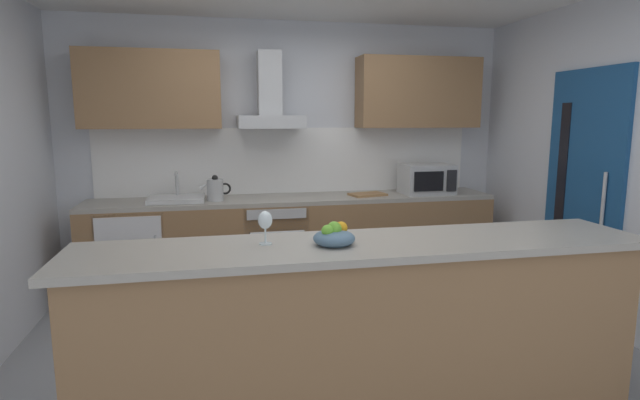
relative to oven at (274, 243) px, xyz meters
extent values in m
cube|color=gray|center=(0.22, -1.52, -0.47)|extent=(5.43, 4.73, 0.02)
cube|color=silver|center=(0.22, 0.41, 0.84)|extent=(5.43, 0.12, 2.60)
cube|color=silver|center=(2.49, -1.52, 0.84)|extent=(0.12, 4.73, 2.60)
cube|color=white|center=(0.22, 0.33, 0.77)|extent=(3.77, 0.02, 0.66)
cube|color=olive|center=(0.22, 0.03, -0.03)|extent=(3.90, 0.60, 0.86)
cube|color=#9E998E|center=(0.22, 0.03, 0.42)|extent=(3.90, 0.60, 0.04)
cube|color=olive|center=(0.25, -2.21, 0.02)|extent=(3.01, 0.52, 0.96)
cube|color=#9E998E|center=(0.25, -2.21, 0.52)|extent=(3.11, 0.64, 0.04)
cube|color=olive|center=(-1.08, 0.18, 1.45)|extent=(1.25, 0.32, 0.70)
cube|color=olive|center=(1.52, 0.18, 1.45)|extent=(1.25, 0.32, 0.70)
cube|color=navy|center=(2.42, -1.18, 0.56)|extent=(0.04, 0.85, 2.05)
cube|color=black|center=(2.39, -0.94, 0.67)|extent=(0.01, 0.11, 1.31)
cylinder|color=#B7BABC|center=(2.38, -1.45, 0.56)|extent=(0.03, 0.03, 0.45)
cube|color=slate|center=(0.00, 0.01, 0.00)|extent=(0.60, 0.56, 0.80)
cube|color=black|center=(0.00, -0.29, -0.06)|extent=(0.50, 0.02, 0.48)
cube|color=#B7BABC|center=(0.00, -0.29, 0.34)|extent=(0.54, 0.02, 0.09)
cylinder|color=#B7BABC|center=(0.00, -0.32, 0.18)|extent=(0.49, 0.02, 0.02)
cube|color=white|center=(-1.28, 0.01, -0.04)|extent=(0.58, 0.56, 0.85)
cube|color=silver|center=(-1.28, -0.28, -0.04)|extent=(0.55, 0.02, 0.80)
cylinder|color=#B7BABC|center=(-1.06, -0.30, 0.01)|extent=(0.02, 0.02, 0.38)
cube|color=#B7BABC|center=(1.55, -0.02, 0.59)|extent=(0.50, 0.36, 0.30)
cube|color=black|center=(1.49, -0.21, 0.59)|extent=(0.30, 0.02, 0.19)
cube|color=black|center=(1.73, -0.21, 0.59)|extent=(0.10, 0.01, 0.21)
cube|color=silver|center=(-0.89, 0.01, 0.46)|extent=(0.50, 0.40, 0.04)
cylinder|color=#B7BABC|center=(-0.89, 0.13, 0.57)|extent=(0.03, 0.03, 0.26)
cylinder|color=#B7BABC|center=(-0.89, 0.05, 0.69)|extent=(0.03, 0.16, 0.03)
cylinder|color=#B7BABC|center=(-0.54, -0.03, 0.54)|extent=(0.15, 0.15, 0.20)
sphere|color=black|center=(-0.54, -0.03, 0.65)|extent=(0.06, 0.06, 0.06)
cone|color=#B7BABC|center=(-0.64, -0.03, 0.58)|extent=(0.09, 0.04, 0.07)
torus|color=black|center=(-0.45, -0.03, 0.55)|extent=(0.11, 0.02, 0.11)
cube|color=#B7BABC|center=(0.00, 0.11, 1.16)|extent=(0.62, 0.45, 0.12)
cube|color=#B7BABC|center=(0.00, 0.16, 1.52)|extent=(0.22, 0.22, 0.60)
cylinder|color=silver|center=(-0.29, -2.14, 0.54)|extent=(0.07, 0.07, 0.01)
cylinder|color=silver|center=(-0.29, -2.14, 0.59)|extent=(0.01, 0.01, 0.09)
ellipsoid|color=silver|center=(-0.29, -2.14, 0.67)|extent=(0.08, 0.08, 0.10)
ellipsoid|color=slate|center=(0.06, -2.23, 0.57)|extent=(0.22, 0.22, 0.09)
sphere|color=#66B233|center=(0.02, -2.25, 0.62)|extent=(0.06, 0.06, 0.06)
sphere|color=orange|center=(0.11, -2.20, 0.62)|extent=(0.07, 0.07, 0.07)
sphere|color=#66B233|center=(0.06, -2.23, 0.62)|extent=(0.08, 0.08, 0.08)
cube|color=#9E7247|center=(0.94, -0.02, 0.45)|extent=(0.38, 0.29, 0.02)
camera|label=1|loc=(-0.54, -4.71, 1.20)|focal=28.15mm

